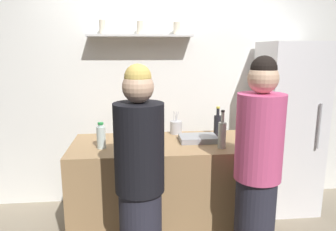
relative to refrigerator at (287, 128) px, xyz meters
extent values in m
cube|color=white|center=(-1.34, 0.40, 0.40)|extent=(4.80, 0.10, 2.60)
cube|color=silver|center=(-1.55, 0.24, 0.96)|extent=(1.09, 0.22, 0.02)
cylinder|color=beige|center=(-1.93, 0.24, 1.04)|extent=(0.06, 0.06, 0.14)
cylinder|color=beige|center=(-1.55, 0.24, 1.04)|extent=(0.07, 0.07, 0.13)
cylinder|color=beige|center=(-1.17, 0.24, 1.03)|extent=(0.07, 0.07, 0.13)
cube|color=white|center=(0.00, 0.00, 0.00)|extent=(0.59, 0.57, 1.80)
cylinder|color=#99999E|center=(0.16, -0.31, 0.09)|extent=(0.02, 0.02, 0.45)
cube|color=#9E7A51|center=(-1.32, -0.38, -0.45)|extent=(1.74, 0.75, 0.89)
cube|color=gray|center=(-1.04, -0.36, 0.02)|extent=(0.34, 0.24, 0.05)
cylinder|color=#B2B2B7|center=(-1.21, -0.08, 0.06)|extent=(0.12, 0.12, 0.13)
cylinder|color=silver|center=(-1.21, -0.08, 0.12)|extent=(0.04, 0.01, 0.18)
cylinder|color=silver|center=(-1.20, -0.06, 0.12)|extent=(0.05, 0.02, 0.18)
cylinder|color=silver|center=(-1.23, -0.08, 0.13)|extent=(0.01, 0.01, 0.19)
cylinder|color=silver|center=(-1.20, -0.08, 0.12)|extent=(0.01, 0.01, 0.18)
cylinder|color=silver|center=(-1.21, -0.07, 0.12)|extent=(0.02, 0.01, 0.18)
cylinder|color=black|center=(-0.82, -0.20, 0.09)|extent=(0.07, 0.07, 0.20)
cylinder|color=black|center=(-0.82, -0.20, 0.23)|extent=(0.03, 0.03, 0.07)
cylinder|color=gold|center=(-0.82, -0.20, 0.27)|extent=(0.03, 0.03, 0.02)
cylinder|color=#B2BFB2|center=(-0.88, -0.58, 0.10)|extent=(0.07, 0.07, 0.22)
cylinder|color=#B2BFB2|center=(-0.88, -0.58, 0.26)|extent=(0.03, 0.03, 0.09)
cylinder|color=#333333|center=(-0.88, -0.58, 0.31)|extent=(0.03, 0.03, 0.02)
cylinder|color=silver|center=(-1.90, -0.49, 0.09)|extent=(0.08, 0.08, 0.19)
cylinder|color=silver|center=(-1.90, -0.49, 0.19)|extent=(0.04, 0.04, 0.02)
cylinder|color=#268C3F|center=(-1.90, -0.49, 0.21)|extent=(0.05, 0.05, 0.02)
cylinder|color=black|center=(-1.58, -1.08, 0.17)|extent=(0.34, 0.34, 0.61)
sphere|color=#D8AD8C|center=(-1.58, -1.08, 0.58)|extent=(0.21, 0.21, 0.21)
sphere|color=#D8B759|center=(-1.58, -1.08, 0.64)|extent=(0.18, 0.18, 0.18)
cylinder|color=#262633|center=(-0.73, -1.02, -0.50)|extent=(0.30, 0.30, 0.79)
cylinder|color=#D14C7F|center=(-0.73, -1.02, 0.21)|extent=(0.34, 0.34, 0.63)
sphere|color=#D8AD8C|center=(-0.73, -1.02, 0.63)|extent=(0.21, 0.21, 0.21)
sphere|color=black|center=(-0.73, -1.02, 0.69)|extent=(0.18, 0.18, 0.18)
camera|label=1|loc=(-1.60, -3.10, 0.82)|focal=33.58mm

